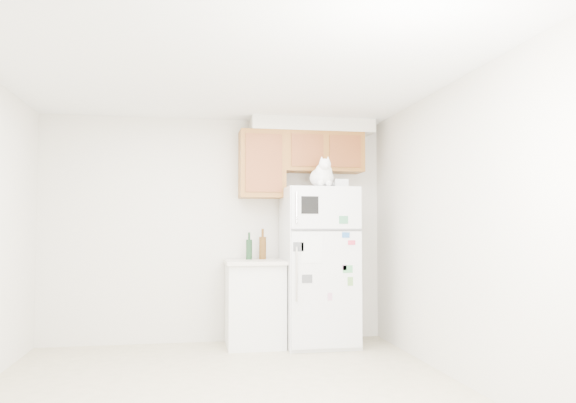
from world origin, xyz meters
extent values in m
cube|color=beige|center=(0.00, 0.00, -0.01)|extent=(3.80, 4.00, 0.01)
cube|color=silver|center=(0.00, 2.00, 1.25)|extent=(3.80, 0.04, 2.50)
cube|color=silver|center=(0.00, -2.00, 1.25)|extent=(3.80, 0.04, 2.50)
cube|color=silver|center=(1.90, 0.00, 1.25)|extent=(0.04, 4.00, 2.50)
cube|color=white|center=(0.00, 0.00, 2.50)|extent=(3.80, 4.00, 0.04)
cube|color=#964B20|center=(1.20, 1.82, 2.12)|extent=(0.90, 0.33, 0.45)
cube|color=#964B20|center=(0.50, 1.82, 1.98)|extent=(0.50, 0.33, 0.75)
cube|color=silver|center=(1.07, 1.83, 2.42)|extent=(1.40, 0.37, 0.15)
cube|color=silver|center=(1.10, 1.62, 0.85)|extent=(0.76, 0.72, 1.70)
cube|color=silver|center=(1.10, 1.25, 1.48)|extent=(0.74, 0.03, 0.44)
cube|color=silver|center=(1.10, 1.25, 0.64)|extent=(0.74, 0.03, 1.19)
cube|color=#59595B|center=(1.10, 1.25, 1.25)|extent=(0.74, 0.03, 0.02)
cylinder|color=silver|center=(0.78, 1.22, 1.47)|extent=(0.02, 0.02, 0.32)
cylinder|color=silver|center=(0.78, 1.22, 0.80)|extent=(0.02, 0.02, 0.55)
cube|color=black|center=(0.92, 1.23, 1.50)|extent=(0.18, 0.00, 0.18)
cube|color=white|center=(0.94, 1.23, 1.05)|extent=(0.22, 0.00, 0.28)
cube|color=#4C4D51|center=(0.89, 1.23, 0.75)|extent=(0.11, 0.00, 0.08)
cube|color=#D4354F|center=(1.36, 1.23, 1.11)|extent=(0.08, 0.00, 0.05)
cube|color=#469A59|center=(1.31, 1.23, 0.84)|extent=(0.10, 0.00, 0.08)
cube|color=#AA79A4|center=(1.28, 1.23, 0.86)|extent=(0.05, 0.00, 0.06)
cube|color=silver|center=(0.88, 1.23, 0.44)|extent=(0.08, 0.00, 0.08)
cube|color=#639349|center=(1.34, 1.23, 0.72)|extent=(0.06, 0.00, 0.09)
cube|color=#295EA5|center=(1.30, 1.23, 1.19)|extent=(0.08, 0.00, 0.06)
cube|color=#C189A9|center=(1.13, 1.23, 0.57)|extent=(0.05, 0.00, 0.08)
cube|color=#4C4D51|center=(0.80, 1.23, 1.07)|extent=(0.11, 0.00, 0.09)
cube|color=#3A8056|center=(1.27, 1.23, 1.35)|extent=(0.10, 0.00, 0.08)
cube|color=white|center=(0.41, 1.68, 0.44)|extent=(0.60, 0.60, 0.88)
cube|color=silver|center=(0.41, 1.66, 0.90)|extent=(0.64, 0.64, 0.04)
ellipsoid|color=white|center=(1.09, 1.43, 1.80)|extent=(0.25, 0.34, 0.21)
ellipsoid|color=white|center=(1.09, 1.34, 1.85)|extent=(0.18, 0.15, 0.20)
sphere|color=white|center=(1.09, 1.28, 1.92)|extent=(0.12, 0.12, 0.12)
cone|color=white|center=(1.06, 1.28, 1.99)|extent=(0.04, 0.04, 0.05)
cone|color=white|center=(1.12, 1.28, 1.99)|extent=(0.04, 0.04, 0.05)
cone|color=#D88C8C|center=(1.06, 1.28, 1.98)|extent=(0.02, 0.02, 0.03)
cone|color=#D88C8C|center=(1.12, 1.28, 1.98)|extent=(0.02, 0.02, 0.03)
sphere|color=white|center=(1.09, 1.23, 1.91)|extent=(0.05, 0.05, 0.05)
sphere|color=white|center=(1.05, 1.30, 1.73)|extent=(0.07, 0.07, 0.07)
sphere|color=white|center=(1.13, 1.30, 1.73)|extent=(0.07, 0.07, 0.07)
cylinder|color=white|center=(1.20, 1.55, 1.73)|extent=(0.15, 0.21, 0.07)
cube|color=white|center=(1.31, 1.78, 1.75)|extent=(0.21, 0.19, 0.10)
cube|color=white|center=(1.31, 1.47, 1.74)|extent=(0.16, 0.12, 0.09)
camera|label=1|loc=(-0.30, -4.36, 1.25)|focal=35.00mm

